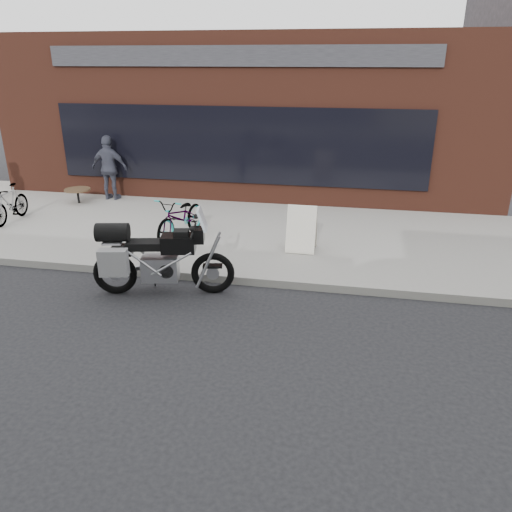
{
  "coord_description": "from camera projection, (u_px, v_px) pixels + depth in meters",
  "views": [
    {
      "loc": [
        1.09,
        -4.03,
        3.85
      ],
      "look_at": [
        -0.36,
        3.37,
        0.85
      ],
      "focal_mm": 35.0,
      "sensor_mm": 36.0,
      "label": 1
    }
  ],
  "objects": [
    {
      "name": "storefront",
      "position": [
        268.0,
        107.0,
        17.57
      ],
      "size": [
        14.0,
        10.07,
        4.5
      ],
      "color": "#54271B",
      "rests_on": "ground"
    },
    {
      "name": "ground",
      "position": [
        228.0,
        447.0,
        5.29
      ],
      "size": [
        120.0,
        120.0,
        0.0
      ],
      "primitive_type": "plane",
      "color": "black",
      "rests_on": "ground"
    },
    {
      "name": "near_sidewalk",
      "position": [
        301.0,
        232.0,
        11.65
      ],
      "size": [
        44.0,
        6.0,
        0.15
      ],
      "primitive_type": "cube",
      "color": "gray",
      "rests_on": "ground"
    },
    {
      "name": "bicycle_rear",
      "position": [
        10.0,
        204.0,
        11.98
      ],
      "size": [
        0.51,
        1.5,
        0.89
      ],
      "primitive_type": "imported",
      "rotation": [
        0.0,
        0.0,
        0.07
      ],
      "color": "gray",
      "rests_on": "near_sidewalk"
    },
    {
      "name": "sandwich_sign",
      "position": [
        302.0,
        228.0,
        10.16
      ],
      "size": [
        0.61,
        0.56,
        0.95
      ],
      "rotation": [
        0.0,
        0.0,
        -0.03
      ],
      "color": "beige",
      "rests_on": "near_sidewalk"
    },
    {
      "name": "cafe_table",
      "position": [
        77.0,
        190.0,
        13.55
      ],
      "size": [
        0.69,
        0.69,
        0.4
      ],
      "color": "black",
      "rests_on": "near_sidewalk"
    },
    {
      "name": "bicycle_front",
      "position": [
        181.0,
        217.0,
        10.82
      ],
      "size": [
        0.99,
        1.93,
        0.97
      ],
      "primitive_type": "imported",
      "rotation": [
        0.0,
        0.0,
        -0.2
      ],
      "color": "gray",
      "rests_on": "near_sidewalk"
    },
    {
      "name": "motorcycle",
      "position": [
        153.0,
        258.0,
        8.51
      ],
      "size": [
        2.42,
        1.1,
        1.55
      ],
      "rotation": [
        0.0,
        0.0,
        0.21
      ],
      "color": "black",
      "rests_on": "ground"
    },
    {
      "name": "cafe_patron_right",
      "position": [
        110.0,
        168.0,
        13.74
      ],
      "size": [
        1.05,
        0.47,
        1.77
      ],
      "primitive_type": "imported",
      "rotation": [
        0.0,
        0.0,
        3.11
      ],
      "color": "#404251",
      "rests_on": "near_sidewalk"
    }
  ]
}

